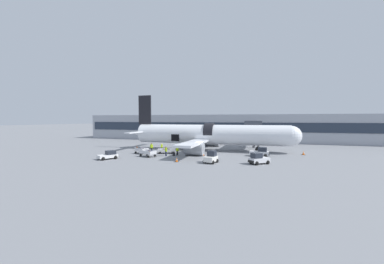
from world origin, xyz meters
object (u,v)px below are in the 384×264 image
at_px(baggage_tug_lead, 211,158).
at_px(ground_crew_supervisor, 186,147).
at_px(ground_crew_loader_a, 177,150).
at_px(baggage_cart_empty, 149,153).
at_px(ground_crew_loader_b, 152,147).
at_px(ground_crew_driver, 166,151).
at_px(baggage_tug_mid, 258,159).
at_px(baggage_cart_queued, 142,151).
at_px(baggage_cart_loading, 167,151).
at_px(baggage_tug_rear, 260,152).
at_px(baggage_tug_spare, 108,155).
at_px(airplane, 208,135).
at_px(ground_crew_helper, 162,147).
at_px(suitcase_on_tarmac_upright, 174,154).

xyz_separation_m(baggage_tug_lead, ground_crew_supervisor, (-7.07, 9.65, 0.24)).
bearing_deg(ground_crew_loader_a, baggage_cart_empty, -142.86).
distance_m(ground_crew_loader_b, ground_crew_driver, 5.68).
height_order(baggage_tug_mid, baggage_cart_queued, baggage_tug_mid).
distance_m(baggage_tug_mid, baggage_cart_queued, 21.32).
bearing_deg(baggage_cart_loading, baggage_cart_queued, -158.72).
bearing_deg(ground_crew_driver, baggage_tug_rear, 15.72).
xyz_separation_m(baggage_tug_spare, ground_crew_loader_b, (3.06, 9.01, 0.35)).
xyz_separation_m(baggage_tug_lead, ground_crew_loader_b, (-13.38, 7.42, 0.22)).
height_order(baggage_tug_rear, baggage_cart_empty, baggage_tug_rear).
relative_size(airplane, ground_crew_helper, 22.39).
distance_m(baggage_tug_rear, ground_crew_loader_a, 14.35).
distance_m(baggage_tug_mid, baggage_cart_empty, 18.05).
relative_size(baggage_cart_loading, ground_crew_loader_b, 2.42).
bearing_deg(ground_crew_supervisor, baggage_tug_rear, -5.28).
relative_size(ground_crew_loader_b, ground_crew_driver, 1.06).
height_order(baggage_cart_empty, suitcase_on_tarmac_upright, baggage_cart_empty).
height_order(baggage_tug_mid, suitcase_on_tarmac_upright, baggage_tug_mid).
distance_m(baggage_tug_lead, baggage_tug_mid, 6.73).
bearing_deg(baggage_cart_loading, ground_crew_loader_b, 171.62).
distance_m(ground_crew_loader_a, ground_crew_supervisor, 4.26).
xyz_separation_m(baggage_tug_lead, baggage_tug_mid, (6.64, 1.12, -0.04)).
distance_m(baggage_tug_rear, baggage_cart_queued, 21.23).
height_order(baggage_cart_queued, ground_crew_helper, ground_crew_helper).
xyz_separation_m(ground_crew_driver, ground_crew_helper, (-3.30, 5.47, -0.06)).
height_order(baggage_tug_rear, ground_crew_driver, ground_crew_driver).
bearing_deg(baggage_cart_loading, suitcase_on_tarmac_upright, -44.85).
xyz_separation_m(ground_crew_helper, suitcase_on_tarmac_upright, (4.51, -4.89, -0.51)).
height_order(baggage_tug_lead, ground_crew_supervisor, ground_crew_supervisor).
bearing_deg(baggage_tug_lead, airplane, 105.54).
relative_size(baggage_cart_queued, ground_crew_driver, 2.06).
relative_size(airplane, baggage_cart_queued, 10.14).
bearing_deg(ground_crew_loader_b, ground_crew_driver, -37.15).
relative_size(airplane, ground_crew_loader_b, 19.64).
bearing_deg(ground_crew_loader_a, suitcase_on_tarmac_upright, -112.23).
relative_size(baggage_cart_empty, suitcase_on_tarmac_upright, 5.07).
relative_size(baggage_tug_spare, ground_crew_driver, 2.04).
height_order(baggage_tug_lead, baggage_cart_loading, baggage_tug_lead).
distance_m(baggage_tug_lead, baggage_cart_queued, 15.22).
distance_m(airplane, ground_crew_loader_a, 9.07).
relative_size(baggage_tug_rear, ground_crew_loader_a, 2.06).
bearing_deg(ground_crew_driver, baggage_tug_mid, -10.48).
height_order(baggage_tug_rear, ground_crew_supervisor, ground_crew_supervisor).
xyz_separation_m(airplane, baggage_cart_empty, (-7.64, -11.08, -2.60)).
distance_m(baggage_cart_loading, baggage_cart_queued, 4.58).
relative_size(baggage_tug_mid, ground_crew_helper, 1.97).
distance_m(baggage_tug_lead, ground_crew_supervisor, 11.97).
bearing_deg(baggage_tug_lead, baggage_cart_loading, 145.35).
bearing_deg(ground_crew_loader_b, ground_crew_helper, 59.04).
bearing_deg(ground_crew_loader_b, baggage_tug_rear, 2.72).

